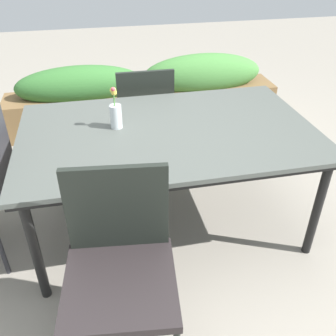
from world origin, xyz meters
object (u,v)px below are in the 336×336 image
dining_table (168,137)px  flower_vase (116,113)px  chair_near_left (119,260)px  planter_box (145,95)px  chair_far_side (144,109)px

dining_table → flower_vase: (-0.30, 0.09, 0.14)m
chair_near_left → planter_box: (0.48, 2.34, -0.22)m
dining_table → planter_box: size_ratio=0.66×
chair_far_side → chair_near_left: bearing=-102.0°
chair_near_left → planter_box: size_ratio=0.35×
dining_table → chair_far_side: size_ratio=2.07×
dining_table → chair_far_side: (-0.02, 0.82, -0.18)m
dining_table → planter_box: 1.57m
chair_near_left → planter_box: bearing=-94.9°
chair_near_left → flower_vase: flower_vase is taller
chair_near_left → flower_vase: 0.94m
chair_near_left → chair_far_side: bearing=-95.9°
dining_table → chair_far_side: bearing=91.7°
chair_near_left → dining_table: bearing=-108.7°
chair_far_side → planter_box: (0.12, 0.72, -0.17)m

